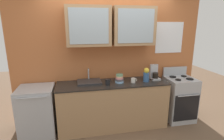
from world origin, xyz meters
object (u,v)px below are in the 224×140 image
at_px(sink_faucet, 89,81).
at_px(bowl_stack, 119,79).
at_px(dishwasher, 38,112).
at_px(cup_near_bowls, 133,80).
at_px(stove_range, 179,99).
at_px(vase, 146,75).
at_px(cup_near_sink, 108,82).
at_px(coffee_maker, 154,74).

relative_size(sink_faucet, bowl_stack, 2.66).
relative_size(bowl_stack, dishwasher, 0.19).
distance_m(bowl_stack, dishwasher, 1.59).
xyz_separation_m(cup_near_bowls, dishwasher, (-1.76, 0.06, -0.50)).
bearing_deg(bowl_stack, sink_faucet, 168.87).
xyz_separation_m(bowl_stack, dishwasher, (-1.50, 0.00, -0.52)).
distance_m(stove_range, vase, 0.97).
bearing_deg(stove_range, bowl_stack, -179.67).
xyz_separation_m(cup_near_sink, cup_near_bowls, (0.49, 0.03, -0.01)).
relative_size(cup_near_bowls, dishwasher, 0.13).
bearing_deg(bowl_stack, cup_near_sink, -159.77).
relative_size(vase, dishwasher, 0.30).
bearing_deg(sink_faucet, vase, -8.34).
bearing_deg(dishwasher, cup_near_sink, -4.16).
relative_size(stove_range, coffee_maker, 3.74).
xyz_separation_m(stove_range, coffee_maker, (-0.55, 0.08, 0.55)).
distance_m(stove_range, coffee_maker, 0.78).
distance_m(sink_faucet, dishwasher, 1.06).
bearing_deg(cup_near_sink, cup_near_bowls, 3.58).
relative_size(cup_near_sink, dishwasher, 0.13).
relative_size(sink_faucet, cup_near_sink, 3.70).
distance_m(cup_near_sink, cup_near_bowls, 0.49).
bearing_deg(cup_near_sink, dishwasher, 175.84).
height_order(cup_near_sink, dishwasher, cup_near_sink).
bearing_deg(cup_near_bowls, sink_faucet, 168.32).
xyz_separation_m(dishwasher, coffee_maker, (2.25, 0.08, 0.56)).
relative_size(bowl_stack, cup_near_sink, 1.39).
distance_m(vase, cup_near_sink, 0.76).
height_order(sink_faucet, cup_near_sink, sink_faucet).
bearing_deg(dishwasher, vase, -1.43).
bearing_deg(cup_near_sink, stove_range, 3.59).
xyz_separation_m(cup_near_sink, coffee_maker, (0.98, 0.18, 0.06)).
bearing_deg(vase, bowl_stack, 174.74).
bearing_deg(coffee_maker, cup_near_sink, -169.85).
xyz_separation_m(stove_range, dishwasher, (-2.80, -0.00, -0.01)).
height_order(cup_near_bowls, dishwasher, cup_near_bowls).
height_order(stove_range, dishwasher, stove_range).
bearing_deg(sink_faucet, cup_near_sink, -32.00).
height_order(bowl_stack, cup_near_sink, bowl_stack).
relative_size(cup_near_sink, coffee_maker, 0.41).
bearing_deg(vase, cup_near_sink, -176.84).
bearing_deg(vase, sink_faucet, 171.66).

